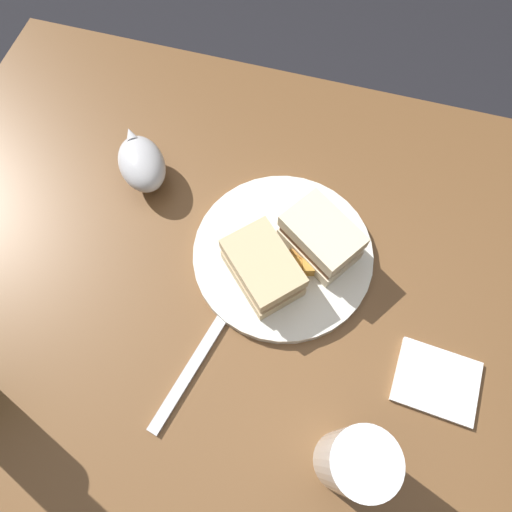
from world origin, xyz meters
The scene contains 14 objects.
ground_plane centered at (0.00, 0.00, 0.00)m, with size 6.00×6.00×0.00m, color black.
dining_table centered at (0.00, 0.00, 0.37)m, with size 1.06×0.81×0.74m, color brown.
plate centered at (-0.07, -0.04, 0.75)m, with size 0.27×0.27×0.02m, color silver.
sandwich_half_left centered at (-0.05, 0.00, 0.79)m, with size 0.13×0.13×0.06m.
sandwich_half_right centered at (-0.12, -0.07, 0.79)m, with size 0.13×0.12×0.07m.
potato_wedge_front centered at (-0.15, -0.05, 0.77)m, with size 0.05×0.02×0.02m, color gold.
potato_wedge_middle centered at (-0.09, -0.02, 0.76)m, with size 0.05×0.02×0.02m, color gold.
potato_wedge_back centered at (-0.10, -0.04, 0.76)m, with size 0.04×0.02×0.02m, color #AD702D.
potato_wedge_left_edge centered at (-0.10, -0.02, 0.76)m, with size 0.05×0.02×0.02m, color #B77F33.
potato_wedge_right_edge centered at (-0.11, -0.04, 0.77)m, with size 0.04×0.02×0.02m, color gold.
pint_glass centered at (-0.22, 0.21, 0.80)m, with size 0.08×0.08×0.15m.
gravy_boat centered at (0.18, -0.12, 0.78)m, with size 0.12×0.13×0.07m.
napkin centered at (-0.32, 0.08, 0.74)m, with size 0.11×0.09×0.01m, color white.
fork centered at (0.01, 0.16, 0.74)m, with size 0.18×0.02×0.01m, color silver.
Camera 1 is at (-0.11, 0.23, 1.39)m, focal length 32.54 mm.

